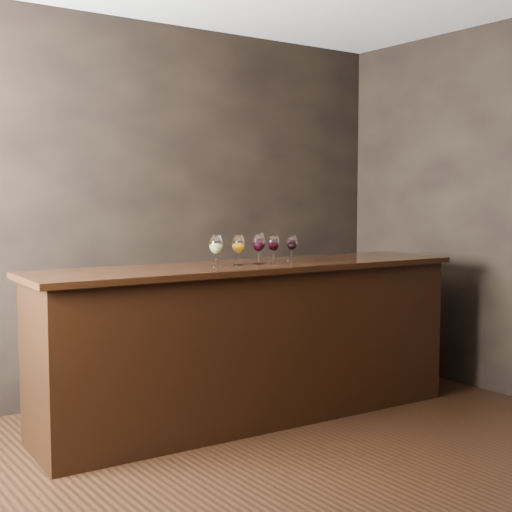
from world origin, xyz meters
TOP-DOWN VIEW (x-y plane):
  - ground at (0.00, 0.00)m, footprint 5.00×5.00m
  - room_shell at (-0.23, 0.11)m, footprint 5.02×4.52m
  - bar_counter at (0.59, 1.23)m, footprint 2.93×0.77m
  - bar_top at (0.59, 1.23)m, footprint 3.03×0.84m
  - back_bar_shelf at (0.60, 2.03)m, footprint 2.40×0.40m
  - glass_white at (0.30, 1.20)m, footprint 0.09×0.09m
  - glass_amber at (0.47, 1.20)m, footprint 0.08×0.08m
  - glass_red_a at (0.63, 1.20)m, footprint 0.09×0.09m
  - glass_red_b at (0.78, 1.24)m, footprint 0.08×0.08m
  - glass_red_c at (0.96, 1.26)m, footprint 0.08×0.08m

SIDE VIEW (x-z plane):
  - ground at x=0.00m, z-range 0.00..0.00m
  - back_bar_shelf at x=0.60m, z-range 0.00..0.86m
  - bar_counter at x=0.59m, z-range 0.00..1.02m
  - bar_top at x=0.59m, z-range 1.02..1.05m
  - glass_red_c at x=0.96m, z-range 1.08..1.26m
  - glass_red_b at x=0.78m, z-range 1.09..1.28m
  - glass_amber at x=0.47m, z-range 1.09..1.28m
  - glass_white at x=0.30m, z-range 1.09..1.29m
  - glass_red_a at x=0.63m, z-range 1.09..1.30m
  - room_shell at x=-0.23m, z-range 0.40..3.21m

